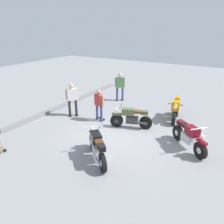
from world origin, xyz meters
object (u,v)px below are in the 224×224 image
object	(u,v)px
person_in_white_shirt	(72,97)
motorcycle_olive_vintage	(131,118)
person_in_green_shirt	(120,85)
motorcycle_orange_sportbike	(176,109)
motorcycle_maroon_cruiser	(189,136)
motorcycle_black_cruiser	(97,147)
person_in_red_shirt	(99,103)

from	to	relation	value
person_in_white_shirt	motorcycle_olive_vintage	bearing A→B (deg)	46.07
motorcycle_olive_vintage	person_in_green_shirt	size ratio (longest dim) A/B	1.07
motorcycle_orange_sportbike	motorcycle_maroon_cruiser	distance (m)	2.80
motorcycle_orange_sportbike	person_in_green_shirt	world-z (taller)	person_in_green_shirt
motorcycle_olive_vintage	motorcycle_black_cruiser	size ratio (longest dim) A/B	1.15
person_in_green_shirt	motorcycle_maroon_cruiser	bearing A→B (deg)	-162.44
motorcycle_orange_sportbike	person_in_white_shirt	bearing A→B (deg)	-75.45
person_in_white_shirt	motorcycle_black_cruiser	bearing A→B (deg)	3.28
motorcycle_maroon_cruiser	person_in_white_shirt	bearing A→B (deg)	-140.02
motorcycle_black_cruiser	person_in_green_shirt	world-z (taller)	person_in_green_shirt
motorcycle_black_cruiser	motorcycle_orange_sportbike	bearing A→B (deg)	-63.74
motorcycle_maroon_cruiser	person_in_green_shirt	size ratio (longest dim) A/B	0.92
motorcycle_orange_sportbike	person_in_green_shirt	xyz separation A→B (m)	(1.24, 3.87, 0.42)
motorcycle_black_cruiser	person_in_red_shirt	size ratio (longest dim) A/B	1.02
motorcycle_orange_sportbike	person_in_red_shirt	bearing A→B (deg)	-68.20
motorcycle_olive_vintage	person_in_white_shirt	xyz separation A→B (m)	(-0.23, 3.30, 0.52)
person_in_red_shirt	person_in_green_shirt	bearing A→B (deg)	25.95
motorcycle_maroon_cruiser	person_in_red_shirt	bearing A→B (deg)	-143.34
motorcycle_orange_sportbike	motorcycle_black_cruiser	distance (m)	5.15
motorcycle_maroon_cruiser	person_in_red_shirt	distance (m)	4.50
person_in_red_shirt	motorcycle_orange_sportbike	bearing A→B (deg)	-42.78
motorcycle_olive_vintage	person_in_white_shirt	bearing A→B (deg)	-16.00
motorcycle_olive_vintage	motorcycle_maroon_cruiser	xyz separation A→B (m)	(-0.53, -2.70, 0.03)
motorcycle_orange_sportbike	person_in_white_shirt	world-z (taller)	person_in_white_shirt
person_in_green_shirt	person_in_red_shirt	world-z (taller)	person_in_green_shirt
motorcycle_black_cruiser	person_in_red_shirt	xyz separation A→B (m)	(2.93, 1.88, 0.39)
motorcycle_olive_vintage	motorcycle_black_cruiser	xyz separation A→B (m)	(-2.98, -0.13, 0.03)
motorcycle_olive_vintage	person_in_white_shirt	distance (m)	3.34
motorcycle_orange_sportbike	person_in_white_shirt	size ratio (longest dim) A/B	1.12
person_in_green_shirt	person_in_white_shirt	distance (m)	3.58
motorcycle_olive_vintage	person_in_green_shirt	world-z (taller)	person_in_green_shirt
motorcycle_black_cruiser	person_in_green_shirt	distance (m)	6.72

